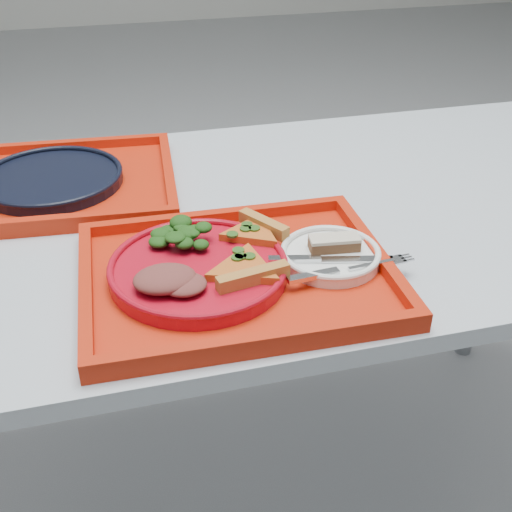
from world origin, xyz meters
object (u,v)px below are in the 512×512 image
at_px(tray_main, 237,278).
at_px(dinner_plate, 199,271).
at_px(navy_plate, 52,180).
at_px(tray_far, 53,187).
at_px(dessert_bar, 334,243).

bearing_deg(tray_main, dinner_plate, 171.19).
height_order(tray_main, navy_plate, navy_plate).
height_order(dinner_plate, navy_plate, dinner_plate).
xyz_separation_m(tray_far, dinner_plate, (0.21, -0.37, 0.02)).
distance_m(navy_plate, dessert_bar, 0.56).
bearing_deg(dinner_plate, dessert_bar, 0.08).
height_order(tray_far, dinner_plate, dinner_plate).
bearing_deg(dessert_bar, navy_plate, 145.19).
xyz_separation_m(tray_far, navy_plate, (-0.00, 0.00, 0.01)).
relative_size(tray_far, dessert_bar, 5.71).
bearing_deg(tray_far, navy_plate, -175.68).
distance_m(dinner_plate, dessert_bar, 0.21).
relative_size(dinner_plate, dessert_bar, 3.30).
bearing_deg(dinner_plate, tray_main, -10.30).
distance_m(tray_far, navy_plate, 0.01).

